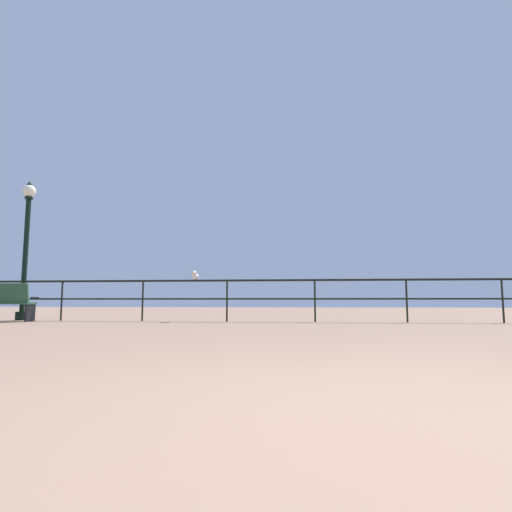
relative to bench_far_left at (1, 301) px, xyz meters
The scene contains 5 objects.
ground_plane 10.72m from the bench_far_left, 44.92° to the right, with size 60.00×60.00×0.00m, color #926F59.
pier_railing 7.61m from the bench_far_left, ahead, with size 21.47×0.05×1.03m.
bench_far_left is the anchor object (origin of this frame).
lamppost_left 1.78m from the bench_far_left, 91.84° to the left, with size 0.34×0.34×3.73m.
seagull_on_rail 4.71m from the bench_far_left, ahead, with size 0.19×0.46×0.22m.
Camera 1 is at (-0.42, -1.80, 0.51)m, focal length 28.83 mm.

